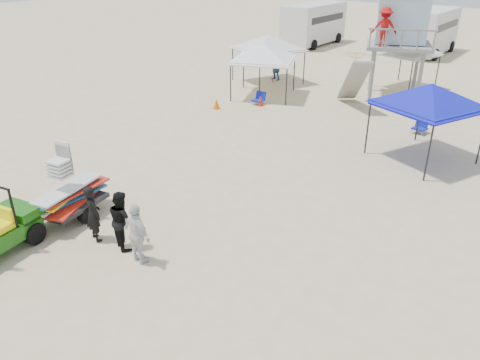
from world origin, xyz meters
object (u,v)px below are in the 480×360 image
Objects in this scene: surf_trailer at (68,192)px; lifeguard_tower at (401,24)px; canopy_blue at (431,88)px; man_left at (93,214)px.

lifeguard_tower reaches higher than surf_trailer.
canopy_blue is (3.98, -7.66, -1.06)m from lifeguard_tower.
surf_trailer is at bearing -98.42° from lifeguard_tower.
man_left is 0.40× the size of canopy_blue.
lifeguard_tower is at bearing 117.46° from canopy_blue.
canopy_blue is (6.66, 10.44, 1.86)m from surf_trailer.
surf_trailer is 12.52m from canopy_blue.
lifeguard_tower reaches higher than man_left.
canopy_blue is (5.14, 10.74, 1.90)m from man_left.
lifeguard_tower reaches higher than canopy_blue.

